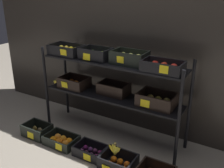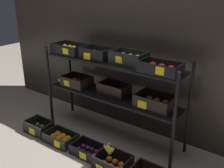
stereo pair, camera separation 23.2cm
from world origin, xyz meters
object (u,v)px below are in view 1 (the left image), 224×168
object	(u,v)px
display_rack	(112,76)
crate_ground_plum	(91,152)
crate_ground_kiwi	(37,131)
crate_ground_tangerine	(118,163)
crate_ground_orange	(61,141)
banana_bunch_loose	(115,150)

from	to	relation	value
display_rack	crate_ground_plum	bearing A→B (deg)	-89.72
crate_ground_kiwi	crate_ground_tangerine	world-z (taller)	crate_ground_kiwi
crate_ground_plum	crate_ground_tangerine	distance (m)	0.34
display_rack	crate_ground_orange	size ratio (longest dim) A/B	4.87
crate_ground_orange	banana_bunch_loose	distance (m)	0.70
crate_ground_plum	banana_bunch_loose	distance (m)	0.34
display_rack	crate_ground_kiwi	world-z (taller)	display_rack
crate_ground_tangerine	banana_bunch_loose	bearing A→B (deg)	-167.34
crate_ground_kiwi	crate_ground_plum	xyz separation A→B (m)	(0.73, 0.01, -0.01)
crate_ground_kiwi	crate_ground_orange	size ratio (longest dim) A/B	0.87
display_rack	banana_bunch_loose	world-z (taller)	display_rack
display_rack	crate_ground_kiwi	size ratio (longest dim) A/B	5.57
display_rack	crate_ground_tangerine	xyz separation A→B (m)	(0.34, -0.47, -0.66)
crate_ground_orange	crate_ground_plum	xyz separation A→B (m)	(0.38, 0.01, -0.00)
crate_ground_orange	crate_ground_tangerine	xyz separation A→B (m)	(0.71, -0.02, 0.01)
display_rack	crate_ground_tangerine	bearing A→B (deg)	-53.96
crate_ground_orange	banana_bunch_loose	xyz separation A→B (m)	(0.68, -0.03, 0.15)
crate_ground_kiwi	display_rack	bearing A→B (deg)	31.33
crate_ground_kiwi	banana_bunch_loose	world-z (taller)	banana_bunch_loose
crate_ground_kiwi	crate_ground_plum	bearing A→B (deg)	0.75
crate_ground_kiwi	crate_ground_tangerine	xyz separation A→B (m)	(1.07, -0.02, -0.00)
crate_ground_kiwi	banana_bunch_loose	distance (m)	1.04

